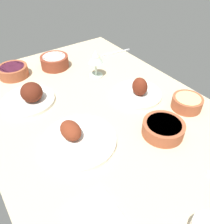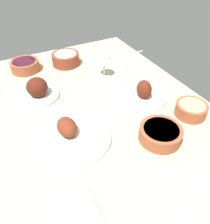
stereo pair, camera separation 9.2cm
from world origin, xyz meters
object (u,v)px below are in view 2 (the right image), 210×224
at_px(bowl_onions, 25,65).
at_px(bowl_soup, 160,133).
at_px(plate_center_main, 36,91).
at_px(bowl_cream, 66,59).
at_px(plate_near_viewer, 142,94).
at_px(spoon_loose, 128,54).
at_px(wine_glass, 104,58).
at_px(bowl_potatoes, 191,109).
at_px(plate_far_side, 73,135).
at_px(folded_napkin, 78,217).

distance_m(bowl_onions, bowl_soup, 0.80).
bearing_deg(bowl_soup, plate_center_main, 35.46).
bearing_deg(bowl_cream, bowl_onions, 80.94).
height_order(plate_center_main, bowl_soup, plate_center_main).
distance_m(plate_near_viewer, bowl_soup, 0.25).
relative_size(plate_near_viewer, spoon_loose, 1.17).
xyz_separation_m(plate_center_main, wine_glass, (0.03, -0.36, 0.07)).
bearing_deg(bowl_onions, plate_center_main, 177.77).
bearing_deg(plate_near_viewer, bowl_onions, 39.41).
xyz_separation_m(plate_center_main, bowl_cream, (0.23, -0.22, 0.00)).
xyz_separation_m(bowl_potatoes, bowl_soup, (-0.05, 0.20, -0.00)).
bearing_deg(plate_center_main, wine_glass, -85.77).
distance_m(plate_center_main, bowl_soup, 0.57).
distance_m(bowl_potatoes, spoon_loose, 0.60).
bearing_deg(bowl_onions, bowl_soup, -156.15).
height_order(plate_near_viewer, wine_glass, wine_glass).
height_order(bowl_cream, spoon_loose, bowl_cream).
distance_m(bowl_cream, spoon_loose, 0.38).
bearing_deg(bowl_soup, plate_far_side, 62.25).
xyz_separation_m(plate_near_viewer, plate_far_side, (-0.09, 0.36, -0.01)).
bearing_deg(bowl_soup, spoon_loose, -22.43).
height_order(bowl_potatoes, wine_glass, wine_glass).
bearing_deg(plate_near_viewer, plate_center_main, 60.94).
relative_size(bowl_cream, folded_napkin, 0.90).
relative_size(plate_center_main, bowl_onions, 1.55).
distance_m(plate_far_side, bowl_onions, 0.58).
bearing_deg(plate_center_main, folded_napkin, 176.03).
bearing_deg(plate_center_main, spoon_loose, -73.55).
distance_m(plate_center_main, wine_glass, 0.37).
xyz_separation_m(plate_center_main, bowl_onions, (0.26, -0.01, -0.00)).
distance_m(bowl_potatoes, bowl_onions, 0.85).
bearing_deg(plate_far_side, bowl_soup, -117.75).
bearing_deg(spoon_loose, plate_near_viewer, 73.44).
relative_size(plate_center_main, spoon_loose, 1.20).
relative_size(plate_near_viewer, bowl_cream, 1.50).
bearing_deg(bowl_potatoes, folded_napkin, 108.31).
distance_m(plate_far_side, wine_glass, 0.47).
distance_m(plate_center_main, bowl_potatoes, 0.67).
bearing_deg(folded_napkin, plate_far_side, -18.37).
bearing_deg(spoon_loose, bowl_cream, -0.25).
bearing_deg(spoon_loose, plate_far_side, 49.85).
distance_m(plate_near_viewer, bowl_onions, 0.64).
bearing_deg(folded_napkin, plate_near_viewer, -50.89).
height_order(plate_far_side, bowl_cream, plate_far_side).
distance_m(bowl_onions, wine_glass, 0.43).
bearing_deg(plate_near_viewer, wine_glass, 12.66).
height_order(folded_napkin, spoon_loose, folded_napkin).
bearing_deg(bowl_cream, wine_glass, -146.49).
relative_size(plate_far_side, spoon_loose, 1.41).
xyz_separation_m(plate_center_main, bowl_potatoes, (-0.41, -0.53, -0.00)).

